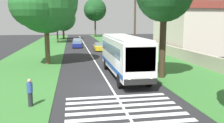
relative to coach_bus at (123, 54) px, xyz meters
The scene contains 17 objects.
ground 4.59m from the coach_bus, 153.66° to the left, with size 160.00×160.00×0.00m, color #262628.
grass_verge_left 15.29m from the coach_bus, 41.35° to the left, with size 120.00×8.00×0.04m, color #387533.
grass_verge_right 13.21m from the coach_bus, 29.39° to the right, with size 120.00×8.00×0.04m, color #387533.
centre_line 11.70m from the coach_bus, ahead, with size 110.00×0.16×0.01m, color silver.
coach_bus is the anchor object (origin of this frame).
zebra_crossing 9.09m from the coach_bus, 168.24° to the left, with size 5.85×6.80×0.01m.
trailing_car_0 20.60m from the coach_bus, ahead, with size 4.30×1.78×1.43m.
trailing_car_1 26.53m from the coach_bus, ahead, with size 4.30×1.78×1.43m.
trailing_car_2 32.16m from the coach_bus, ahead, with size 4.30×1.78×1.43m.
roadside_tree_left_0 50.14m from the coach_bus, ahead, with size 8.85×7.23×9.63m.
roadside_tree_left_1 38.98m from the coach_bus, 12.20° to the left, with size 7.43×5.95×9.80m.
roadside_tree_left_2 12.14m from the coach_bus, 44.92° to the left, with size 9.10×7.53×11.19m.
roadside_tree_right_1 59.49m from the coach_bus, ahead, with size 8.67×7.53×12.81m.
utility_pole 8.06m from the coach_bus, 22.75° to the right, with size 0.24×1.40×8.44m.
roadside_wall 19.12m from the coach_bus, 30.92° to the right, with size 70.00×0.40×1.47m, color #B2A893.
roadside_building 22.26m from the coach_bus, 43.99° to the right, with size 12.92×9.90×8.02m.
pedestrian 10.16m from the coach_bus, 134.00° to the left, with size 0.34×0.34×1.69m.
Camera 1 is at (-17.51, 2.94, 5.03)m, focal length 37.77 mm.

